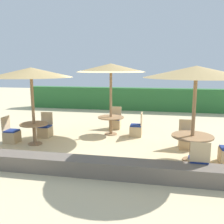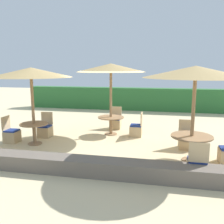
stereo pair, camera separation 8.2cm
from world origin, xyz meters
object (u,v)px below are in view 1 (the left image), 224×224
patio_chair_front_left_west (11,135)px  patio_chair_front_left_north (45,130)px  parasol_front_right (196,72)px  patio_chair_center_east (136,129)px  round_table_front_right (192,140)px  parasol_front_left (31,73)px  patio_chair_front_right_north (186,141)px  round_table_center (111,121)px  parasol_center (111,68)px  patio_chair_front_right_south (198,166)px  round_table_front_left (34,129)px  patio_chair_center_north (115,123)px

patio_chair_front_left_west → patio_chair_front_left_north: bearing=135.7°
parasol_front_right → patio_chair_center_east: 3.64m
parasol_front_right → round_table_front_right: size_ratio=2.48×
parasol_front_left → patio_chair_front_right_north: (5.10, 0.55, -2.19)m
round_table_center → patio_chair_center_east: (1.02, -0.06, -0.29)m
parasol_front_right → patio_chair_front_right_north: bearing=92.8°
patio_chair_front_right_north → patio_chair_center_east: (-1.74, 1.15, 0.00)m
patio_chair_front_left_north → parasol_center: 3.45m
patio_chair_front_right_south → patio_chair_front_right_north: 2.18m
round_table_front_left → round_table_front_right: bearing=-6.0°
patio_chair_front_left_west → round_table_front_right: patio_chair_front_left_west is taller
patio_chair_front_left_west → parasol_front_right: bearing=84.6°
patio_chair_front_left_north → patio_chair_front_right_south: (5.23, -2.54, 0.00)m
parasol_center → parasol_front_left: bearing=-143.1°
patio_chair_front_left_north → parasol_front_right: (5.20, -1.45, 2.24)m
patio_chair_front_left_north → patio_chair_front_left_west: bearing=45.7°
round_table_front_left → patio_chair_center_east: patio_chair_center_east is taller
parasol_front_left → patio_chair_front_left_west: 2.37m
parasol_front_right → patio_chair_front_left_west: bearing=174.6°
parasol_front_left → patio_chair_center_east: bearing=26.8°
patio_chair_front_left_west → patio_chair_center_east: (4.27, 1.67, 0.00)m
parasol_center → patio_chair_center_north: (0.00, 0.97, -2.33)m
patio_chair_front_right_north → patio_chair_front_left_west: bearing=4.9°
patio_chair_front_right_south → patio_chair_center_east: bearing=118.6°
patio_chair_front_right_south → round_table_center: patio_chair_front_right_south is taller
round_table_front_right → patio_chair_center_east: patio_chair_center_east is taller
parasol_front_left → patio_chair_front_right_south: (5.18, -1.63, -2.19)m
patio_chair_front_right_north → patio_chair_center_north: same height
round_table_front_right → patio_chair_front_right_north: patio_chair_front_right_north is taller
patio_chair_front_right_south → round_table_center: (-2.84, 3.39, 0.29)m
patio_chair_front_left_north → patio_chair_front_right_north: 5.16m
round_table_center → patio_chair_center_north: bearing=89.7°
round_table_front_right → parasol_center: bearing=140.8°
parasol_center → round_table_front_right: bearing=-39.2°
patio_chair_front_right_south → round_table_center: 4.43m
round_table_front_right → patio_chair_center_north: size_ratio=1.25×
round_table_front_left → round_table_center: size_ratio=0.93×
parasol_front_left → patio_chair_front_right_north: bearing=6.1°
patio_chair_front_left_west → patio_chair_front_right_south: 6.31m
round_table_front_left → parasol_center: parasol_center is taller
parasol_front_left → patio_chair_center_north: (2.34, 2.72, -2.19)m
patio_chair_center_north → parasol_front_left: bearing=49.3°
round_table_front_left → patio_chair_center_east: size_ratio=1.02×
patio_chair_front_left_north → patio_chair_front_right_south: 5.81m
patio_chair_center_east → patio_chair_center_north: bearing=44.7°
round_table_center → patio_chair_center_north: patio_chair_center_north is taller
round_table_front_right → patio_chair_center_north: (-2.81, 3.26, -0.33)m
patio_chair_front_right_south → parasol_center: bearing=129.9°
parasol_front_left → patio_chair_front_left_west: bearing=178.1°
patio_chair_front_right_south → patio_chair_center_east: size_ratio=1.00×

